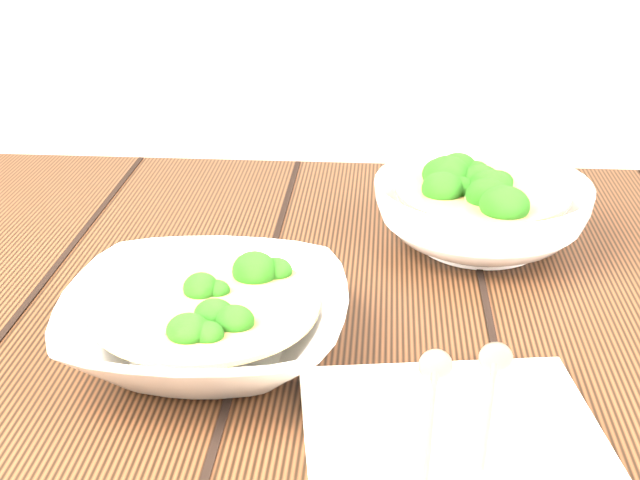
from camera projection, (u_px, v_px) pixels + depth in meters
The scene contains 7 objects.
table at pixel (279, 435), 0.80m from camera, with size 1.20×0.80×0.75m.
soup_bowl_front at pixel (206, 322), 0.69m from camera, with size 0.22×0.22×0.06m.
soup_bowl_back at pixel (481, 210), 0.87m from camera, with size 0.27×0.27×0.08m.
trivet at pixel (243, 281), 0.79m from camera, with size 0.10×0.10×0.02m, color black.
napkin at pixel (452, 433), 0.60m from camera, with size 0.20×0.16×0.01m, color beige.
spoon_left at pixel (434, 390), 0.63m from camera, with size 0.03×0.16×0.01m.
spoon_right at pixel (493, 381), 0.64m from camera, with size 0.04×0.16×0.01m.
Camera 1 is at (0.09, -0.65, 1.12)m, focal length 50.00 mm.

